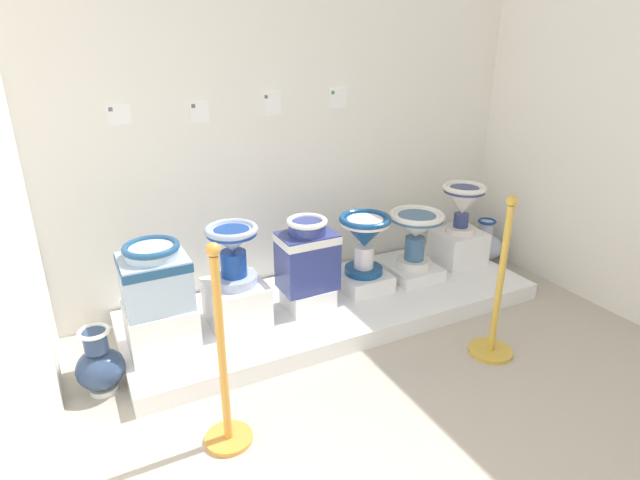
# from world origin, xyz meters

# --- Properties ---
(ground_plane) EXTENTS (5.52, 5.58, 0.02)m
(ground_plane) POSITION_xyz_m (1.76, 0.79, -0.01)
(ground_plane) COLOR #B2A899
(wall_back) EXTENTS (3.72, 0.06, 2.86)m
(wall_back) POSITION_xyz_m (1.76, 2.81, 1.43)
(wall_back) COLOR white
(wall_back) RESTS_ON ground_plane
(display_platform) EXTENTS (2.86, 1.00, 0.12)m
(display_platform) POSITION_xyz_m (1.76, 2.26, 0.06)
(display_platform) COLOR white
(display_platform) RESTS_ON ground_plane
(plinth_block_leftmost) EXTENTS (0.38, 0.36, 0.28)m
(plinth_block_leftmost) POSITION_xyz_m (0.57, 2.18, 0.26)
(plinth_block_leftmost) COLOR white
(plinth_block_leftmost) RESTS_ON display_platform
(antique_toilet_leftmost) EXTENTS (0.37, 0.34, 0.38)m
(antique_toilet_leftmost) POSITION_xyz_m (0.57, 2.18, 0.59)
(antique_toilet_leftmost) COLOR #A2BBD4
(antique_toilet_leftmost) RESTS_ON plinth_block_leftmost
(plinth_block_pale_glazed) EXTENTS (0.36, 0.37, 0.27)m
(plinth_block_pale_glazed) POSITION_xyz_m (1.05, 2.27, 0.25)
(plinth_block_pale_glazed) COLOR white
(plinth_block_pale_glazed) RESTS_ON display_platform
(antique_toilet_pale_glazed) EXTENTS (0.32, 0.32, 0.38)m
(antique_toilet_pale_glazed) POSITION_xyz_m (1.05, 2.27, 0.63)
(antique_toilet_pale_glazed) COLOR #9FADCD
(antique_toilet_pale_glazed) RESTS_ON plinth_block_pale_glazed
(plinth_block_broad_patterned) EXTENTS (0.30, 0.28, 0.14)m
(plinth_block_broad_patterned) POSITION_xyz_m (1.54, 2.23, 0.19)
(plinth_block_broad_patterned) COLOR white
(plinth_block_broad_patterned) RESTS_ON display_platform
(antique_toilet_broad_patterned) EXTENTS (0.37, 0.27, 0.49)m
(antique_toilet_broad_patterned) POSITION_xyz_m (1.54, 2.23, 0.51)
(antique_toilet_broad_patterned) COLOR navy
(antique_toilet_broad_patterned) RESTS_ON plinth_block_broad_patterned
(plinth_block_rightmost) EXTENTS (0.34, 0.35, 0.12)m
(plinth_block_rightmost) POSITION_xyz_m (2.02, 2.30, 0.18)
(plinth_block_rightmost) COLOR white
(plinth_block_rightmost) RESTS_ON display_platform
(antique_toilet_rightmost) EXTENTS (0.37, 0.37, 0.43)m
(antique_toilet_rightmost) POSITION_xyz_m (2.02, 2.30, 0.53)
(antique_toilet_rightmost) COLOR navy
(antique_toilet_rightmost) RESTS_ON plinth_block_rightmost
(plinth_block_slender_white) EXTENTS (0.36, 0.34, 0.09)m
(plinth_block_slender_white) POSITION_xyz_m (2.45, 2.28, 0.16)
(plinth_block_slender_white) COLOR white
(plinth_block_slender_white) RESTS_ON display_platform
(antique_toilet_slender_white) EXTENTS (0.40, 0.40, 0.43)m
(antique_toilet_slender_white) POSITION_xyz_m (2.45, 2.28, 0.51)
(antique_toilet_slender_white) COLOR white
(antique_toilet_slender_white) RESTS_ON plinth_block_slender_white
(plinth_block_squat_floral) EXTENTS (0.37, 0.32, 0.26)m
(plinth_block_squat_floral) POSITION_xyz_m (2.93, 2.34, 0.25)
(plinth_block_squat_floral) COLOR white
(plinth_block_squat_floral) RESTS_ON display_platform
(antique_toilet_squat_floral) EXTENTS (0.33, 0.33, 0.39)m
(antique_toilet_squat_floral) POSITION_xyz_m (2.93, 2.34, 0.64)
(antique_toilet_squat_floral) COLOR white
(antique_toilet_squat_floral) RESTS_ON plinth_block_squat_floral
(info_placard_first) EXTENTS (0.14, 0.01, 0.11)m
(info_placard_first) POSITION_xyz_m (0.56, 2.77, 1.39)
(info_placard_first) COLOR white
(info_placard_second) EXTENTS (0.12, 0.01, 0.13)m
(info_placard_second) POSITION_xyz_m (1.05, 2.77, 1.38)
(info_placard_second) COLOR white
(info_placard_third) EXTENTS (0.13, 0.01, 0.16)m
(info_placard_third) POSITION_xyz_m (1.54, 2.77, 1.40)
(info_placard_third) COLOR white
(info_placard_fourth) EXTENTS (0.14, 0.01, 0.14)m
(info_placard_fourth) POSITION_xyz_m (2.05, 2.77, 1.41)
(info_placard_fourth) COLOR white
(decorative_vase_companion) EXTENTS (0.26, 0.26, 0.39)m
(decorative_vase_companion) POSITION_xyz_m (0.21, 2.08, 0.16)
(decorative_vase_companion) COLOR white
(decorative_vase_companion) RESTS_ON ground_plane
(decorative_vase_corner) EXTENTS (0.31, 0.31, 0.38)m
(decorative_vase_corner) POSITION_xyz_m (3.32, 2.45, 0.15)
(decorative_vase_corner) COLOR navy
(decorative_vase_corner) RESTS_ON ground_plane
(stanchion_post_near_left) EXTENTS (0.23, 0.23, 1.04)m
(stanchion_post_near_left) POSITION_xyz_m (0.71, 1.40, 0.34)
(stanchion_post_near_left) COLOR gold
(stanchion_post_near_left) RESTS_ON ground_plane
(stanchion_post_near_right) EXTENTS (0.27, 0.27, 1.02)m
(stanchion_post_near_right) POSITION_xyz_m (2.39, 1.38, 0.29)
(stanchion_post_near_right) COLOR gold
(stanchion_post_near_right) RESTS_ON ground_plane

